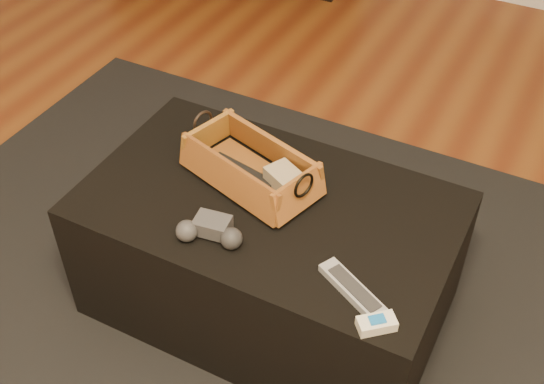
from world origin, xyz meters
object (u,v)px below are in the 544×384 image
at_px(tv_remote, 242,173).
at_px(game_controller, 210,231).
at_px(wicker_basket, 251,168).
at_px(silver_remote, 354,291).
at_px(cream_gadget, 377,324).
at_px(ottoman, 269,256).

bearing_deg(tv_remote, game_controller, -69.22).
height_order(tv_remote, game_controller, game_controller).
xyz_separation_m(tv_remote, game_controller, (0.04, -0.23, 0.00)).
bearing_deg(wicker_basket, silver_remote, -31.03).
distance_m(wicker_basket, game_controller, 0.24).
bearing_deg(cream_gadget, game_controller, 171.93).
xyz_separation_m(wicker_basket, silver_remote, (0.40, -0.24, -0.03)).
bearing_deg(tv_remote, silver_remote, -17.66).
relative_size(tv_remote, wicker_basket, 0.48).
bearing_deg(tv_remote, ottoman, -12.63).
distance_m(ottoman, wicker_basket, 0.27).
bearing_deg(cream_gadget, ottoman, 147.63).
relative_size(ottoman, silver_remote, 4.84).
height_order(wicker_basket, cream_gadget, wicker_basket).
bearing_deg(game_controller, tv_remote, 99.62).
relative_size(silver_remote, cream_gadget, 2.23).
bearing_deg(wicker_basket, cream_gadget, -32.56).
distance_m(game_controller, silver_remote, 0.39).
distance_m(wicker_basket, silver_remote, 0.47).
distance_m(ottoman, game_controller, 0.31).
distance_m(tv_remote, game_controller, 0.24).
bearing_deg(wicker_basket, game_controller, -86.01).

